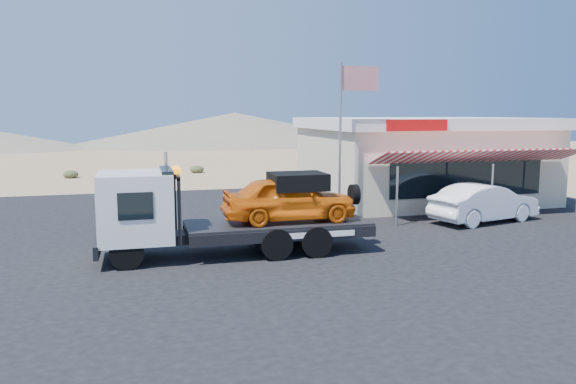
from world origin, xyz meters
name	(u,v)px	position (x,y,z in m)	size (l,w,h in m)	color
ground	(238,261)	(0.00, 0.00, 0.00)	(120.00, 120.00, 0.00)	#9D8059
asphalt_lot	(280,234)	(2.00, 3.00, 0.01)	(32.00, 24.00, 0.02)	black
tow_truck	(229,208)	(-0.12, 0.73, 1.41)	(7.79, 2.31, 2.61)	black
white_sedan	(484,203)	(10.05, 3.10, 0.75)	(1.55, 4.45, 1.47)	silver
jerky_store	(421,158)	(10.50, 8.97, 1.99)	(10.40, 9.97, 3.90)	beige
flagpole	(346,123)	(4.93, 4.50, 3.76)	(1.55, 0.10, 6.00)	#99999E
distant_hills	(73,132)	(-9.77, 55.14, 1.89)	(126.00, 48.00, 4.20)	#726B59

